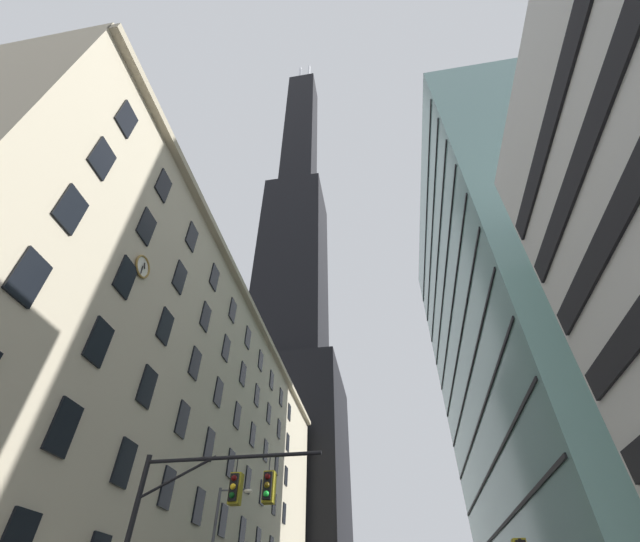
{
  "coord_description": "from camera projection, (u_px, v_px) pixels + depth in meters",
  "views": [
    {
      "loc": [
        2.69,
        -12.44,
        1.71
      ],
      "look_at": [
        -2.43,
        18.4,
        29.19
      ],
      "focal_mm": 22.96,
      "sensor_mm": 36.0,
      "label": 1
    }
  ],
  "objects": [
    {
      "name": "station_building",
      "position": [
        174.0,
        451.0,
        39.08
      ],
      "size": [
        14.25,
        62.85,
        29.25
      ],
      "color": "#BCAF93",
      "rests_on": "ground"
    },
    {
      "name": "dark_skyscraper",
      "position": [
        291.0,
        310.0,
        105.41
      ],
      "size": [
        24.6,
        24.6,
        212.28
      ],
      "color": "black",
      "rests_on": "ground"
    },
    {
      "name": "glass_office_midrise",
      "position": [
        548.0,
        338.0,
        42.66
      ],
      "size": [
        18.6,
        36.8,
        49.28
      ],
      "color": "gray",
      "rests_on": "ground"
    },
    {
      "name": "traffic_signal_mast",
      "position": [
        207.0,
        511.0,
        14.44
      ],
      "size": [
        7.02,
        0.63,
        6.72
      ],
      "color": "black",
      "rests_on": "sidewalk_left"
    }
  ]
}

